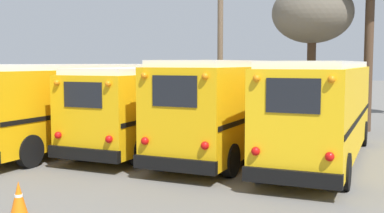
# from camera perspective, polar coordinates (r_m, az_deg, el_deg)

# --- Properties ---
(ground_plane) EXTENTS (160.00, 160.00, 0.00)m
(ground_plane) POSITION_cam_1_polar(r_m,az_deg,el_deg) (17.13, -0.74, -5.68)
(ground_plane) COLOR #66635E
(school_bus_0) EXTENTS (2.70, 9.52, 3.18)m
(school_bus_0) POSITION_cam_1_polar(r_m,az_deg,el_deg) (18.77, -14.32, 0.45)
(school_bus_0) COLOR #E5A00C
(school_bus_0) RESTS_ON ground
(school_bus_1) EXTENTS (2.89, 9.63, 3.06)m
(school_bus_1) POSITION_cam_1_polar(r_m,az_deg,el_deg) (18.44, -3.89, 0.33)
(school_bus_1) COLOR #EAAA0F
(school_bus_1) RESTS_ON ground
(school_bus_2) EXTENTS (2.79, 10.14, 3.31)m
(school_bus_2) POSITION_cam_1_polar(r_m,az_deg,el_deg) (17.33, 5.25, 0.39)
(school_bus_2) COLOR #EAAA0F
(school_bus_2) RESTS_ON ground
(school_bus_3) EXTENTS (2.54, 9.96, 3.28)m
(school_bus_3) POSITION_cam_1_polar(r_m,az_deg,el_deg) (16.34, 15.18, -0.10)
(school_bus_3) COLOR yellow
(school_bus_3) RESTS_ON ground
(utility_pole) EXTENTS (1.80, 0.30, 8.21)m
(utility_pole) POSITION_cam_1_polar(r_m,az_deg,el_deg) (26.33, 3.37, 7.38)
(utility_pole) COLOR brown
(utility_pole) RESTS_ON ground
(bare_tree_0) EXTENTS (3.90, 3.90, 7.11)m
(bare_tree_0) POSITION_cam_1_polar(r_m,az_deg,el_deg) (24.42, 14.08, 10.57)
(bare_tree_0) COLOR #473323
(bare_tree_0) RESTS_ON ground
(traffic_cone) EXTENTS (0.36, 0.36, 0.71)m
(traffic_cone) POSITION_cam_1_polar(r_m,az_deg,el_deg) (11.13, -19.86, -10.09)
(traffic_cone) COLOR orange
(traffic_cone) RESTS_ON ground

